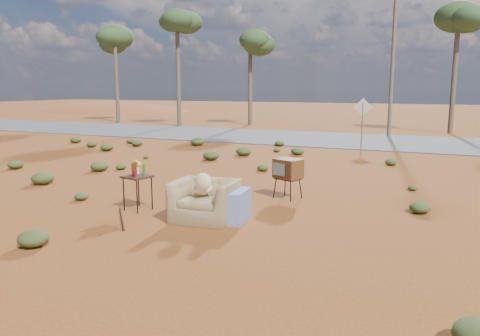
% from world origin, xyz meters
% --- Properties ---
extents(ground, '(140.00, 140.00, 0.00)m').
position_xyz_m(ground, '(0.00, 0.00, 0.00)').
color(ground, brown).
rests_on(ground, ground).
extents(highway, '(140.00, 7.00, 0.04)m').
position_xyz_m(highway, '(0.00, 15.00, 0.02)').
color(highway, '#565659').
rests_on(highway, ground).
extents(dirt_mound, '(26.00, 18.00, 2.00)m').
position_xyz_m(dirt_mound, '(-30.00, 34.00, 0.00)').
color(dirt_mound, brown).
rests_on(dirt_mound, ground).
extents(armchair, '(1.52, 1.08, 1.08)m').
position_xyz_m(armchair, '(0.66, -0.50, 0.50)').
color(armchair, '#8F784E').
rests_on(armchair, ground).
extents(tv_unit, '(0.73, 0.67, 0.97)m').
position_xyz_m(tv_unit, '(1.49, 1.92, 0.72)').
color(tv_unit, black).
rests_on(tv_unit, ground).
extents(side_table, '(0.63, 0.63, 1.07)m').
position_xyz_m(side_table, '(-1.18, -0.41, 0.79)').
color(side_table, '#3C2416').
rests_on(side_table, ground).
extents(rusty_bar, '(1.08, 1.25, 0.04)m').
position_xyz_m(rusty_bar, '(-1.00, -1.21, 0.02)').
color(rusty_bar, '#4A1E13').
rests_on(rusty_bar, ground).
extents(road_sign, '(0.78, 0.06, 2.19)m').
position_xyz_m(road_sign, '(1.50, 12.00, 1.50)').
color(road_sign, brown).
rests_on(road_sign, ground).
extents(eucalyptus_far_left, '(3.20, 3.20, 7.10)m').
position_xyz_m(eucalyptus_far_left, '(-18.00, 20.00, 5.94)').
color(eucalyptus_far_left, brown).
rests_on(eucalyptus_far_left, ground).
extents(eucalyptus_left, '(3.20, 3.20, 8.10)m').
position_xyz_m(eucalyptus_left, '(-12.00, 19.00, 6.92)').
color(eucalyptus_left, brown).
rests_on(eucalyptus_left, ground).
extents(eucalyptus_near_left, '(3.20, 3.20, 6.60)m').
position_xyz_m(eucalyptus_near_left, '(-8.00, 22.00, 5.45)').
color(eucalyptus_near_left, brown).
rests_on(eucalyptus_near_left, ground).
extents(eucalyptus_center, '(3.20, 3.20, 7.60)m').
position_xyz_m(eucalyptus_center, '(5.00, 21.00, 6.43)').
color(eucalyptus_center, brown).
rests_on(eucalyptus_center, ground).
extents(utility_pole_center, '(1.40, 0.20, 8.00)m').
position_xyz_m(utility_pole_center, '(2.00, 17.50, 4.15)').
color(utility_pole_center, brown).
rests_on(utility_pole_center, ground).
extents(scrub_patch, '(17.49, 8.07, 0.33)m').
position_xyz_m(scrub_patch, '(-0.82, 4.41, 0.14)').
color(scrub_patch, '#404F22').
rests_on(scrub_patch, ground).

